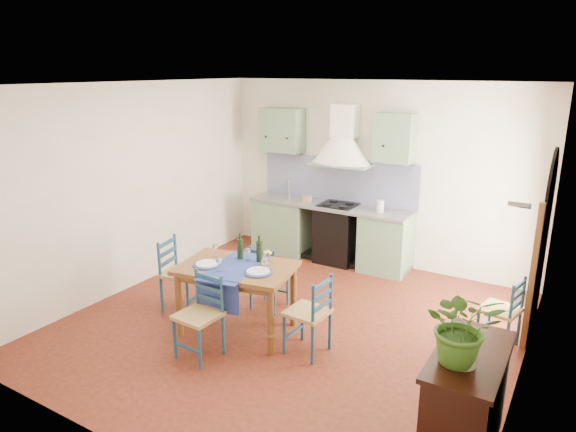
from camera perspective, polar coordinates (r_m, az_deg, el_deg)
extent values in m
plane|color=#41180E|center=(6.31, 0.36, -11.92)|extent=(5.00, 5.00, 0.00)
cube|color=silver|center=(7.98, 9.60, 4.59)|extent=(5.00, 0.04, 2.80)
cube|color=gray|center=(8.57, -0.51, -1.01)|extent=(0.90, 0.60, 0.88)
cube|color=gray|center=(7.83, 10.81, -2.99)|extent=(0.70, 0.60, 0.88)
cube|color=black|center=(8.12, 5.52, -2.07)|extent=(0.60, 0.58, 0.88)
cube|color=gray|center=(8.05, 4.65, 1.21)|extent=(2.60, 0.64, 0.04)
cube|color=silver|center=(8.45, -0.52, 1.94)|extent=(0.45, 0.40, 0.03)
cylinder|color=silver|center=(8.56, 0.11, 3.20)|extent=(0.02, 0.02, 0.26)
cube|color=black|center=(7.98, 5.62, 1.24)|extent=(0.55, 0.48, 0.02)
cube|color=black|center=(8.35, 4.67, -4.43)|extent=(2.60, 0.50, 0.08)
cube|color=#0B0E61|center=(8.21, 5.56, 4.06)|extent=(2.65, 0.05, 0.68)
cube|color=gray|center=(8.41, -0.66, 9.54)|extent=(0.70, 0.34, 0.70)
cube|color=gray|center=(7.59, 11.78, 8.49)|extent=(0.55, 0.34, 0.70)
cone|color=white|center=(7.86, 5.97, 7.15)|extent=(0.96, 0.96, 0.40)
cube|color=white|center=(7.89, 6.35, 10.47)|extent=(0.36, 0.30, 0.50)
cube|color=silver|center=(5.05, 25.65, -3.57)|extent=(0.04, 5.00, 2.80)
cube|color=black|center=(6.56, 26.23, -4.65)|extent=(0.03, 1.00, 1.65)
cylinder|color=black|center=(6.34, 27.15, 2.36)|extent=(0.03, 1.00, 1.00)
cube|color=brown|center=(6.05, 25.49, -6.23)|extent=(0.06, 0.06, 1.65)
cube|color=brown|center=(7.07, 26.46, -3.24)|extent=(0.06, 0.06, 1.65)
cube|color=brown|center=(6.72, 26.45, -2.80)|extent=(0.04, 0.55, 1.96)
cylinder|color=silver|center=(3.91, 24.32, 1.12)|extent=(0.15, 0.04, 0.04)
cone|color=#FFEDC6|center=(3.93, 22.77, 0.34)|extent=(0.16, 0.16, 0.12)
cube|color=silver|center=(7.34, -16.69, 3.13)|extent=(0.04, 5.00, 2.80)
cube|color=white|center=(5.57, 0.41, 14.48)|extent=(5.00, 5.00, 0.01)
cube|color=brown|center=(5.87, -5.75, -5.80)|extent=(1.40, 1.06, 0.05)
cube|color=brown|center=(5.90, -5.73, -6.39)|extent=(1.25, 0.91, 0.08)
cylinder|color=brown|center=(6.02, -12.01, -9.72)|extent=(0.07, 0.07, 0.76)
cylinder|color=brown|center=(6.56, -8.72, -7.31)|extent=(0.07, 0.07, 0.76)
cylinder|color=brown|center=(5.54, -1.95, -11.74)|extent=(0.07, 0.07, 0.76)
cylinder|color=brown|center=(6.12, 0.61, -8.88)|extent=(0.07, 0.07, 0.76)
cube|color=navy|center=(5.82, -5.99, -5.71)|extent=(0.64, 1.02, 0.01)
cube|color=navy|center=(5.58, -7.70, -8.81)|extent=(0.47, 0.10, 0.38)
cylinder|color=navy|center=(5.91, -8.99, -5.35)|extent=(0.32, 0.32, 0.01)
cylinder|color=silver|center=(5.91, -9.00, -5.26)|extent=(0.25, 0.25, 0.01)
cylinder|color=navy|center=(5.64, -3.33, -6.25)|extent=(0.32, 0.32, 0.01)
cylinder|color=silver|center=(5.64, -3.33, -6.15)|extent=(0.25, 0.25, 0.01)
cylinder|color=black|center=(6.01, -5.35, -3.39)|extent=(0.07, 0.07, 0.32)
cylinder|color=black|center=(5.91, -3.22, -3.68)|extent=(0.07, 0.07, 0.32)
cylinder|color=white|center=(5.85, -2.27, -4.92)|extent=(0.05, 0.05, 0.10)
sphere|color=yellow|center=(5.82, -2.28, -4.09)|extent=(0.10, 0.10, 0.10)
cylinder|color=navy|center=(5.66, -12.47, -13.16)|extent=(0.04, 0.04, 0.46)
cylinder|color=navy|center=(5.78, -9.97, -9.92)|extent=(0.04, 0.04, 0.90)
cylinder|color=navy|center=(5.43, -9.79, -14.35)|extent=(0.04, 0.04, 0.46)
cylinder|color=navy|center=(5.56, -7.27, -10.92)|extent=(0.04, 0.04, 0.90)
cube|color=#A67F50|center=(5.54, -9.95, -10.83)|extent=(0.45, 0.45, 0.04)
cube|color=navy|center=(5.60, -8.71, -9.04)|extent=(0.38, 0.05, 0.05)
cube|color=navy|center=(5.55, -8.77, -7.92)|extent=(0.38, 0.05, 0.05)
cube|color=navy|center=(5.51, -8.82, -6.77)|extent=(0.38, 0.05, 0.05)
cube|color=navy|center=(5.57, -11.13, -14.19)|extent=(0.36, 0.05, 0.03)
cylinder|color=navy|center=(6.69, -0.04, -8.11)|extent=(0.03, 0.03, 0.44)
cylinder|color=navy|center=(6.33, -1.54, -7.50)|extent=(0.03, 0.03, 0.86)
cylinder|color=navy|center=(6.84, -2.59, -7.54)|extent=(0.03, 0.03, 0.44)
cylinder|color=navy|center=(6.49, -4.18, -6.90)|extent=(0.03, 0.03, 0.86)
cube|color=#A67F50|center=(6.54, -2.10, -6.48)|extent=(0.42, 0.42, 0.04)
cube|color=navy|center=(6.36, -2.90, -6.01)|extent=(0.36, 0.04, 0.04)
cube|color=navy|center=(6.31, -2.91, -5.05)|extent=(0.36, 0.04, 0.04)
cube|color=navy|center=(6.27, -2.93, -4.08)|extent=(0.36, 0.04, 0.04)
cube|color=navy|center=(6.78, -1.33, -8.19)|extent=(0.34, 0.04, 0.02)
cylinder|color=navy|center=(6.48, -11.09, -9.08)|extent=(0.04, 0.04, 0.47)
cylinder|color=navy|center=(6.58, -13.98, -6.73)|extent=(0.04, 0.04, 0.93)
cylinder|color=navy|center=(6.77, -9.48, -7.86)|extent=(0.04, 0.04, 0.47)
cylinder|color=navy|center=(6.87, -12.28, -5.64)|extent=(0.04, 0.04, 0.93)
cube|color=#A67F50|center=(6.62, -11.77, -6.21)|extent=(0.51, 0.51, 0.04)
cube|color=navy|center=(6.67, -13.20, -4.94)|extent=(0.10, 0.39, 0.05)
cube|color=navy|center=(6.62, -13.26, -3.95)|extent=(0.10, 0.39, 0.05)
cube|color=navy|center=(6.58, -13.33, -2.94)|extent=(0.10, 0.39, 0.05)
cube|color=navy|center=(6.65, -10.24, -8.86)|extent=(0.10, 0.37, 0.03)
cylinder|color=navy|center=(5.88, 1.62, -11.64)|extent=(0.04, 0.04, 0.45)
cylinder|color=navy|center=(5.62, 4.72, -10.61)|extent=(0.04, 0.04, 0.89)
cylinder|color=navy|center=(5.62, -0.42, -13.03)|extent=(0.04, 0.04, 0.45)
cylinder|color=navy|center=(5.34, 2.76, -12.04)|extent=(0.04, 0.04, 0.89)
cube|color=#A67F50|center=(5.55, 2.18, -10.62)|extent=(0.44, 0.44, 0.04)
cube|color=navy|center=(5.41, 3.79, -9.92)|extent=(0.05, 0.38, 0.04)
cube|color=navy|center=(5.36, 3.82, -8.78)|extent=(0.05, 0.38, 0.04)
cube|color=navy|center=(5.31, 3.84, -7.63)|extent=(0.05, 0.38, 0.04)
cube|color=navy|center=(5.77, 0.63, -12.75)|extent=(0.05, 0.36, 0.02)
cylinder|color=navy|center=(6.42, 21.47, -10.51)|extent=(0.03, 0.03, 0.42)
cylinder|color=navy|center=(6.24, 24.46, -9.61)|extent=(0.03, 0.03, 0.82)
cylinder|color=navy|center=(6.14, 20.27, -11.62)|extent=(0.03, 0.03, 0.42)
cylinder|color=navy|center=(5.95, 23.38, -10.72)|extent=(0.03, 0.03, 0.82)
cube|color=#A67F50|center=(6.13, 22.51, -9.58)|extent=(0.46, 0.46, 0.04)
cube|color=navy|center=(6.04, 24.08, -8.98)|extent=(0.10, 0.34, 0.04)
cube|color=navy|center=(6.00, 24.20, -8.03)|extent=(0.10, 0.34, 0.04)
cube|color=navy|center=(5.96, 24.32, -7.07)|extent=(0.10, 0.34, 0.04)
cube|color=navy|center=(6.30, 20.84, -11.42)|extent=(0.10, 0.33, 0.02)
cube|color=black|center=(4.39, 19.10, -19.23)|extent=(0.45, 1.00, 0.82)
cube|color=black|center=(4.16, 19.65, -14.42)|extent=(0.50, 1.05, 0.04)
cube|color=brown|center=(4.26, 15.11, -20.68)|extent=(0.02, 0.38, 0.63)
cube|color=brown|center=(4.63, 16.80, -17.54)|extent=(0.02, 0.38, 0.63)
cube|color=black|center=(5.02, 17.69, -20.35)|extent=(0.08, 0.08, 0.08)
cube|color=black|center=(4.98, 21.87, -21.14)|extent=(0.08, 0.08, 0.08)
imported|color=#34641C|center=(3.87, 18.86, -11.51)|extent=(0.65, 0.61, 0.58)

